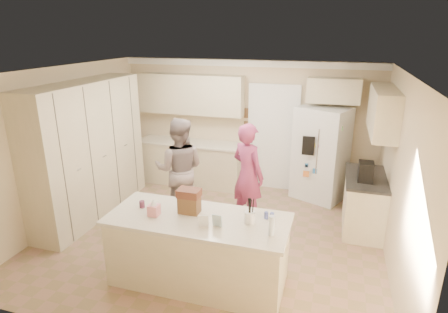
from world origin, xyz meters
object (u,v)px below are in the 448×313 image
(utensil_crock, at_px, (250,217))
(tissue_box, at_px, (154,210))
(coffee_maker, at_px, (366,172))
(island_base, at_px, (199,251))
(refrigerator, at_px, (321,154))
(teen_boy, at_px, (180,169))
(teen_girl, at_px, (248,175))
(dollhouse_body, at_px, (189,205))

(utensil_crock, xyz_separation_m, tissue_box, (-1.20, -0.15, -0.00))
(coffee_maker, xyz_separation_m, island_base, (-2.05, -1.90, -0.63))
(island_base, bearing_deg, refrigerator, 67.13)
(teen_boy, distance_m, teen_girl, 1.17)
(coffee_maker, height_order, teen_boy, teen_boy)
(dollhouse_body, distance_m, teen_girl, 1.68)
(dollhouse_body, relative_size, teen_girl, 0.15)
(tissue_box, bearing_deg, refrigerator, 59.94)
(coffee_maker, relative_size, utensil_crock, 2.00)
(refrigerator, distance_m, dollhouse_body, 3.38)
(island_base, relative_size, utensil_crock, 14.67)
(utensil_crock, bearing_deg, island_base, -175.60)
(teen_girl, bearing_deg, teen_boy, 37.19)
(teen_girl, bearing_deg, tissue_box, 97.75)
(utensil_crock, xyz_separation_m, teen_girl, (-0.42, 1.68, -0.13))
(tissue_box, height_order, teen_girl, teen_girl)
(refrigerator, relative_size, island_base, 0.82)
(tissue_box, xyz_separation_m, teen_girl, (0.78, 1.83, -0.12))
(tissue_box, xyz_separation_m, dollhouse_body, (0.40, 0.20, 0.04))
(utensil_crock, relative_size, tissue_box, 1.07)
(refrigerator, xyz_separation_m, dollhouse_body, (-1.47, -3.03, 0.14))
(island_base, distance_m, utensil_crock, 0.86)
(utensil_crock, bearing_deg, dollhouse_body, 176.42)
(coffee_maker, relative_size, dollhouse_body, 1.15)
(teen_boy, bearing_deg, coffee_maker, 173.13)
(island_base, bearing_deg, coffee_maker, 42.83)
(tissue_box, bearing_deg, island_base, 10.30)
(coffee_maker, bearing_deg, tissue_box, -142.43)
(refrigerator, relative_size, teen_boy, 1.01)
(island_base, distance_m, teen_girl, 1.80)
(teen_girl, bearing_deg, coffee_maker, -144.00)
(island_base, xyz_separation_m, dollhouse_body, (-0.15, 0.10, 0.60))
(island_base, relative_size, dollhouse_body, 8.46)
(coffee_maker, bearing_deg, utensil_crock, -127.12)
(island_base, relative_size, tissue_box, 15.71)
(utensil_crock, height_order, teen_boy, teen_boy)
(refrigerator, height_order, island_base, refrigerator)
(refrigerator, height_order, tissue_box, refrigerator)
(refrigerator, relative_size, teen_girl, 1.03)
(coffee_maker, bearing_deg, teen_boy, -174.25)
(teen_boy, bearing_deg, teen_girl, 173.85)
(island_base, distance_m, teen_boy, 1.91)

